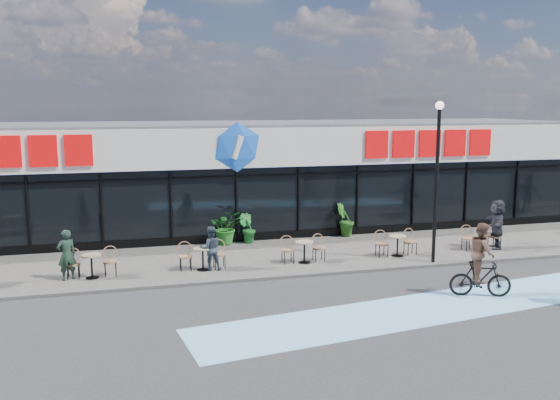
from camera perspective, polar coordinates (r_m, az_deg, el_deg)
The scene contains 17 objects.
ground at distance 16.70m, azimuth 0.35°, elevation -9.71°, with size 120.00×120.00×0.00m, color #28282B.
sidewalk at distance 20.88m, azimuth -2.90°, elevation -5.66°, with size 44.00×5.00×0.10m, color #605C55.
bike_lane at distance 16.87m, azimuth 15.17°, elevation -9.83°, with size 14.00×2.20×0.01m, color #77B8E1.
building at distance 25.69m, azimuth -5.45°, elevation 2.36°, with size 30.60×6.57×4.75m.
lamp_post at distance 20.31m, azimuth 14.87°, elevation 2.93°, with size 0.28×0.28×5.40m.
bistro_set_2 at distance 19.32m, azimuth -17.66°, elevation -5.78°, with size 1.54×0.62×0.90m.
bistro_set_3 at distance 19.43m, azimuth -7.48°, elevation -5.33°, with size 1.54×0.62×0.90m.
bistro_set_4 at distance 20.13m, azimuth 2.28°, elevation -4.73°, with size 1.54×0.62×0.90m.
bistro_set_5 at distance 21.36m, azimuth 11.13°, elevation -4.07°, with size 1.54×0.62×0.90m.
bistro_set_6 at distance 23.05m, azimuth 18.84°, elevation -3.42°, with size 1.54×0.62×0.90m.
potted_plant_left at distance 22.69m, azimuth -5.22°, elevation -2.62°, with size 1.18×1.03×1.32m, color #1F671D.
potted_plant_mid at distance 22.84m, azimuth -3.16°, elevation -2.74°, with size 0.63×0.50×1.14m, color #1D6724.
potted_plant_right at distance 24.02m, azimuth 6.26°, elevation -1.90°, with size 0.75×0.61×1.37m, color #255D1A.
patron_left at distance 19.19m, azimuth -19.86°, elevation -4.99°, with size 0.57×0.38×1.57m, color black.
patron_right at distance 19.25m, azimuth -6.71°, elevation -4.63°, with size 0.70×0.55×1.44m, color #2A3641.
pedestrian_a at distance 23.30m, azimuth 20.14°, elevation -2.20°, with size 1.70×0.54×1.83m, color #212229.
cyclist_b at distance 17.75m, azimuth 18.79°, elevation -5.99°, with size 1.78×1.06×2.14m.
Camera 1 is at (-4.13, -15.23, 5.47)m, focal length 38.00 mm.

